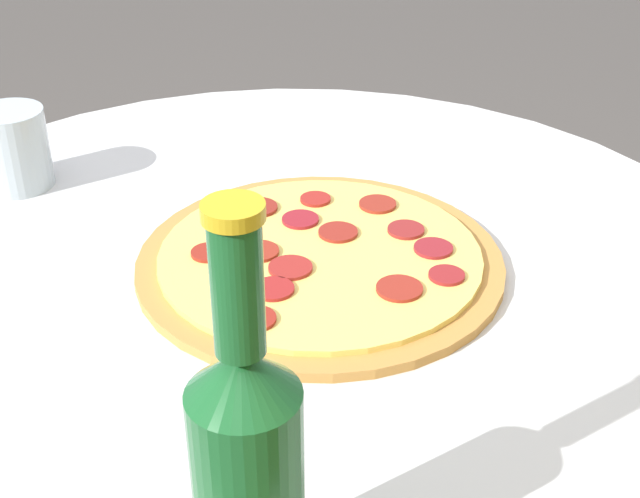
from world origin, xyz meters
name	(u,v)px	position (x,y,z in m)	size (l,w,h in m)	color
table	(288,419)	(0.00, 0.00, 0.55)	(0.97, 0.97, 0.75)	silver
pizza	(320,259)	(-0.03, 0.02, 0.76)	(0.36, 0.36, 0.02)	#B77F3D
beer_bottle	(248,470)	(0.23, 0.30, 0.85)	(0.06, 0.06, 0.27)	#195628
drinking_glass	(13,149)	(0.14, -0.33, 0.79)	(0.08, 0.08, 0.09)	#ADBCC6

